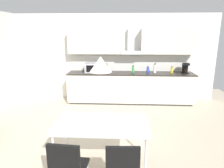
{
  "coord_description": "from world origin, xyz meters",
  "views": [
    {
      "loc": [
        0.49,
        -3.61,
        2.06
      ],
      "look_at": [
        0.28,
        0.53,
        1.0
      ],
      "focal_mm": 32.0,
      "sensor_mm": 36.0,
      "label": 1
    }
  ],
  "objects_px": {
    "bottle_blue": "(148,70)",
    "bottle_green": "(133,69)",
    "microwave": "(93,68)",
    "bottle_yellow": "(172,70)",
    "bottle_brown": "(107,68)",
    "pendant_lamp": "(101,64)",
    "chair_near_right": "(122,168)",
    "bottle_white": "(155,69)",
    "dining_table": "(101,126)",
    "chair_near_left": "(67,166)",
    "coffee_maker": "(185,68)"
  },
  "relations": [
    {
      "from": "bottle_brown",
      "to": "bottle_green",
      "type": "distance_m",
      "value": 0.78
    },
    {
      "from": "microwave",
      "to": "bottle_blue",
      "type": "height_order",
      "value": "microwave"
    },
    {
      "from": "bottle_brown",
      "to": "chair_near_right",
      "type": "height_order",
      "value": "bottle_brown"
    },
    {
      "from": "bottle_brown",
      "to": "bottle_green",
      "type": "height_order",
      "value": "bottle_brown"
    },
    {
      "from": "microwave",
      "to": "pendant_lamp",
      "type": "relative_size",
      "value": 1.5
    },
    {
      "from": "bottle_brown",
      "to": "pendant_lamp",
      "type": "distance_m",
      "value": 3.17
    },
    {
      "from": "bottle_green",
      "to": "bottle_yellow",
      "type": "bearing_deg",
      "value": 0.06
    },
    {
      "from": "bottle_brown",
      "to": "chair_near_right",
      "type": "xyz_separation_m",
      "value": [
        0.47,
        -3.89,
        -0.5
      ]
    },
    {
      "from": "coffee_maker",
      "to": "chair_near_right",
      "type": "relative_size",
      "value": 0.34
    },
    {
      "from": "bottle_green",
      "to": "coffee_maker",
      "type": "bearing_deg",
      "value": 0.33
    },
    {
      "from": "dining_table",
      "to": "chair_near_left",
      "type": "bearing_deg",
      "value": -112.7
    },
    {
      "from": "chair_near_right",
      "to": "pendant_lamp",
      "type": "relative_size",
      "value": 2.72
    },
    {
      "from": "bottle_yellow",
      "to": "chair_near_right",
      "type": "relative_size",
      "value": 0.24
    },
    {
      "from": "bottle_green",
      "to": "pendant_lamp",
      "type": "height_order",
      "value": "pendant_lamp"
    },
    {
      "from": "bottle_blue",
      "to": "pendant_lamp",
      "type": "xyz_separation_m",
      "value": [
        -1.07,
        -3.11,
        0.63
      ]
    },
    {
      "from": "microwave",
      "to": "dining_table",
      "type": "distance_m",
      "value": 3.13
    },
    {
      "from": "microwave",
      "to": "bottle_blue",
      "type": "xyz_separation_m",
      "value": [
        1.63,
        0.05,
        -0.06
      ]
    },
    {
      "from": "bottle_green",
      "to": "pendant_lamp",
      "type": "relative_size",
      "value": 0.71
    },
    {
      "from": "dining_table",
      "to": "bottle_blue",
      "type": "bearing_deg",
      "value": 71.02
    },
    {
      "from": "bottle_brown",
      "to": "bottle_white",
      "type": "distance_m",
      "value": 1.42
    },
    {
      "from": "bottle_brown",
      "to": "bottle_green",
      "type": "xyz_separation_m",
      "value": [
        0.78,
        -0.03,
        -0.02
      ]
    },
    {
      "from": "dining_table",
      "to": "chair_near_right",
      "type": "bearing_deg",
      "value": -67.5
    },
    {
      "from": "chair_near_right",
      "to": "microwave",
      "type": "bearing_deg",
      "value": 102.91
    },
    {
      "from": "pendant_lamp",
      "to": "bottle_brown",
      "type": "bearing_deg",
      "value": 92.78
    },
    {
      "from": "microwave",
      "to": "bottle_brown",
      "type": "height_order",
      "value": "microwave"
    },
    {
      "from": "bottle_brown",
      "to": "dining_table",
      "type": "xyz_separation_m",
      "value": [
        0.15,
        -3.11,
        -0.35
      ]
    },
    {
      "from": "microwave",
      "to": "bottle_yellow",
      "type": "relative_size",
      "value": 2.32
    },
    {
      "from": "bottle_yellow",
      "to": "dining_table",
      "type": "distance_m",
      "value": 3.56
    },
    {
      "from": "bottle_yellow",
      "to": "bottle_white",
      "type": "bearing_deg",
      "value": 179.73
    },
    {
      "from": "coffee_maker",
      "to": "bottle_white",
      "type": "xyz_separation_m",
      "value": [
        -0.88,
        -0.01,
        -0.02
      ]
    },
    {
      "from": "bottle_green",
      "to": "pendant_lamp",
      "type": "xyz_separation_m",
      "value": [
        -0.63,
        -3.08,
        0.62
      ]
    },
    {
      "from": "bottle_green",
      "to": "dining_table",
      "type": "bearing_deg",
      "value": -101.54
    },
    {
      "from": "microwave",
      "to": "bottle_yellow",
      "type": "bearing_deg",
      "value": 0.46
    },
    {
      "from": "bottle_blue",
      "to": "chair_near_right",
      "type": "xyz_separation_m",
      "value": [
        -0.75,
        -3.89,
        -0.47
      ]
    },
    {
      "from": "coffee_maker",
      "to": "bottle_blue",
      "type": "distance_m",
      "value": 1.09
    },
    {
      "from": "bottle_white",
      "to": "chair_near_right",
      "type": "xyz_separation_m",
      "value": [
        -0.95,
        -3.86,
        -0.51
      ]
    },
    {
      "from": "bottle_blue",
      "to": "bottle_yellow",
      "type": "relative_size",
      "value": 0.96
    },
    {
      "from": "bottle_white",
      "to": "dining_table",
      "type": "bearing_deg",
      "value": -112.39
    },
    {
      "from": "coffee_maker",
      "to": "bottle_white",
      "type": "height_order",
      "value": "coffee_maker"
    },
    {
      "from": "bottle_white",
      "to": "pendant_lamp",
      "type": "height_order",
      "value": "pendant_lamp"
    },
    {
      "from": "bottle_white",
      "to": "pendant_lamp",
      "type": "relative_size",
      "value": 0.93
    },
    {
      "from": "coffee_maker",
      "to": "bottle_yellow",
      "type": "relative_size",
      "value": 1.45
    },
    {
      "from": "bottle_blue",
      "to": "bottle_white",
      "type": "bearing_deg",
      "value": -9.43
    },
    {
      "from": "chair_near_right",
      "to": "pendant_lamp",
      "type": "distance_m",
      "value": 1.39
    },
    {
      "from": "bottle_blue",
      "to": "pendant_lamp",
      "type": "bearing_deg",
      "value": -108.98
    },
    {
      "from": "bottle_blue",
      "to": "bottle_green",
      "type": "xyz_separation_m",
      "value": [
        -0.44,
        -0.04,
        0.01
      ]
    },
    {
      "from": "bottle_white",
      "to": "chair_near_left",
      "type": "height_order",
      "value": "bottle_white"
    },
    {
      "from": "bottle_yellow",
      "to": "chair_near_right",
      "type": "distance_m",
      "value": 4.15
    },
    {
      "from": "coffee_maker",
      "to": "chair_near_left",
      "type": "bearing_deg",
      "value": -122.68
    },
    {
      "from": "dining_table",
      "to": "pendant_lamp",
      "type": "relative_size",
      "value": 4.44
    }
  ]
}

